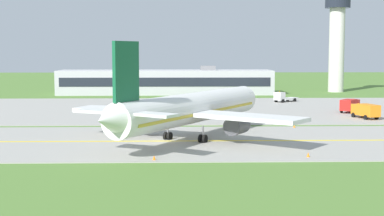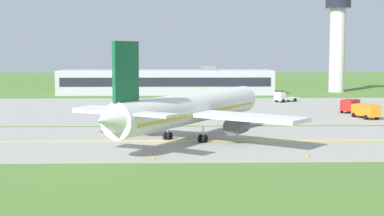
# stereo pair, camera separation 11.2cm
# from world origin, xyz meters

# --- Properties ---
(ground_plane) EXTENTS (500.00, 500.00, 0.00)m
(ground_plane) POSITION_xyz_m (0.00, 0.00, 0.00)
(ground_plane) COLOR #517A33
(taxiway_strip) EXTENTS (240.00, 28.00, 0.10)m
(taxiway_strip) POSITION_xyz_m (0.00, 0.00, 0.05)
(taxiway_strip) COLOR #9E9B93
(taxiway_strip) RESTS_ON ground
(apron_pad) EXTENTS (140.00, 52.00, 0.10)m
(apron_pad) POSITION_xyz_m (10.00, 42.00, 0.05)
(apron_pad) COLOR #9E9B93
(apron_pad) RESTS_ON ground
(taxiway_centreline) EXTENTS (220.00, 0.60, 0.01)m
(taxiway_centreline) POSITION_xyz_m (0.00, 0.00, 0.11)
(taxiway_centreline) COLOR yellow
(taxiway_centreline) RESTS_ON taxiway_strip
(airplane_lead) EXTENTS (29.97, 36.01, 12.70)m
(airplane_lead) POSITION_xyz_m (3.89, 1.37, 4.13)
(airplane_lead) COLOR white
(airplane_lead) RESTS_ON ground
(service_truck_baggage) EXTENTS (5.09, 6.10, 2.60)m
(service_truck_baggage) POSITION_xyz_m (35.02, 33.99, 1.53)
(service_truck_baggage) COLOR red
(service_truck_baggage) RESTS_ON ground
(service_truck_fuel) EXTENTS (6.26, 5.63, 2.59)m
(service_truck_fuel) POSITION_xyz_m (26.49, 56.59, 1.18)
(service_truck_fuel) COLOR silver
(service_truck_fuel) RESTS_ON ground
(service_truck_catering) EXTENTS (3.56, 6.33, 2.60)m
(service_truck_catering) POSITION_xyz_m (34.72, 24.14, 1.53)
(service_truck_catering) COLOR orange
(service_truck_catering) RESTS_ON ground
(terminal_building) EXTENTS (58.36, 12.45, 7.76)m
(terminal_building) POSITION_xyz_m (-0.94, 83.88, 3.30)
(terminal_building) COLOR #B2B2B7
(terminal_building) RESTS_ON ground
(control_tower) EXTENTS (7.60, 7.60, 29.08)m
(control_tower) POSITION_xyz_m (48.27, 90.73, 17.39)
(control_tower) COLOR silver
(control_tower) RESTS_ON ground
(traffic_cone_near_edge) EXTENTS (0.44, 0.44, 0.60)m
(traffic_cone_near_edge) POSITION_xyz_m (19.93, 12.53, 0.30)
(traffic_cone_near_edge) COLOR orange
(traffic_cone_near_edge) RESTS_ON ground
(traffic_cone_mid_edge) EXTENTS (0.44, 0.44, 0.60)m
(traffic_cone_mid_edge) POSITION_xyz_m (16.44, -11.57, 0.30)
(traffic_cone_mid_edge) COLOR orange
(traffic_cone_mid_edge) RESTS_ON ground
(traffic_cone_far_edge) EXTENTS (0.44, 0.44, 0.60)m
(traffic_cone_far_edge) POSITION_xyz_m (-0.35, -12.86, 0.30)
(traffic_cone_far_edge) COLOR orange
(traffic_cone_far_edge) RESTS_ON ground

